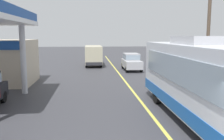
# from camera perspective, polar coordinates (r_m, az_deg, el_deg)

# --- Properties ---
(ground) EXTENTS (120.00, 120.00, 0.00)m
(ground) POSITION_cam_1_polar(r_m,az_deg,el_deg) (25.18, 1.32, -0.40)
(ground) COLOR #38383D
(lane_divider_stripe) EXTENTS (0.16, 50.00, 0.01)m
(lane_divider_stripe) POSITION_cam_1_polar(r_m,az_deg,el_deg) (20.28, 2.94, -2.45)
(lane_divider_stripe) COLOR #D8CC4C
(lane_divider_stripe) RESTS_ON ground
(coach_bus_main) EXTENTS (2.60, 11.04, 3.69)m
(coach_bus_main) POSITION_cam_1_polar(r_m,az_deg,el_deg) (10.70, 21.38, -3.13)
(coach_bus_main) COLOR silver
(coach_bus_main) RESTS_ON ground
(minibus_opposing_lane) EXTENTS (2.04, 6.13, 2.44)m
(minibus_opposing_lane) POSITION_cam_1_polar(r_m,az_deg,el_deg) (30.54, -4.40, 3.84)
(minibus_opposing_lane) COLOR #BFB799
(minibus_opposing_lane) RESTS_ON ground
(car_trailing_behind_bus) EXTENTS (1.70, 4.20, 1.82)m
(car_trailing_behind_bus) POSITION_cam_1_polar(r_m,az_deg,el_deg) (26.24, 4.59, 2.15)
(car_trailing_behind_bus) COLOR #B2B2B7
(car_trailing_behind_bus) RESTS_ON ground
(utility_pole_roadside) EXTENTS (1.80, 0.24, 8.03)m
(utility_pole_roadside) POSITION_cam_1_polar(r_m,az_deg,el_deg) (18.93, 21.77, 9.00)
(utility_pole_roadside) COLOR brown
(utility_pole_roadside) RESTS_ON ground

